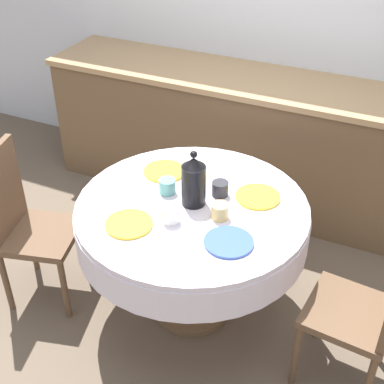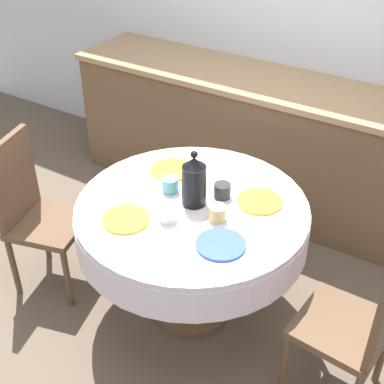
% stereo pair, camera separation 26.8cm
% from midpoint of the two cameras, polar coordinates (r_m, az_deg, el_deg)
% --- Properties ---
extents(ground_plane, '(12.00, 12.00, 0.00)m').
position_cam_midpoint_polar(ground_plane, '(3.22, -2.43, -12.41)').
color(ground_plane, brown).
extents(wall_back, '(7.00, 0.05, 2.60)m').
position_cam_midpoint_polar(wall_back, '(3.84, 8.50, 18.15)').
color(wall_back, silver).
rests_on(wall_back, ground_plane).
extents(kitchen_counter, '(3.24, 0.64, 0.95)m').
position_cam_midpoint_polar(kitchen_counter, '(3.86, 5.94, 5.12)').
color(kitchen_counter, brown).
rests_on(kitchen_counter, ground_plane).
extents(dining_table, '(1.21, 1.21, 0.75)m').
position_cam_midpoint_polar(dining_table, '(2.80, -2.74, -3.59)').
color(dining_table, brown).
rests_on(dining_table, ground_plane).
extents(chair_left, '(0.44, 0.44, 0.97)m').
position_cam_midpoint_polar(chair_left, '(2.60, 15.69, -11.74)').
color(chair_left, brown).
rests_on(chair_left, ground_plane).
extents(chair_right, '(0.49, 0.49, 0.97)m').
position_cam_midpoint_polar(chair_right, '(3.18, -19.74, -2.96)').
color(chair_right, brown).
rests_on(chair_right, ground_plane).
extents(plate_near_left, '(0.23, 0.23, 0.01)m').
position_cam_midpoint_polar(plate_near_left, '(2.62, -9.67, -3.50)').
color(plate_near_left, yellow).
rests_on(plate_near_left, dining_table).
extents(cup_near_left, '(0.09, 0.09, 0.08)m').
position_cam_midpoint_polar(cup_near_left, '(2.60, -5.27, -2.57)').
color(cup_near_left, white).
rests_on(cup_near_left, dining_table).
extents(plate_near_right, '(0.23, 0.23, 0.01)m').
position_cam_midpoint_polar(plate_near_right, '(2.48, 0.85, -5.48)').
color(plate_near_right, '#3856AD').
rests_on(plate_near_right, dining_table).
extents(cup_near_right, '(0.09, 0.09, 0.08)m').
position_cam_midpoint_polar(cup_near_right, '(2.61, 0.07, -2.16)').
color(cup_near_right, '#DBB766').
rests_on(cup_near_right, dining_table).
extents(plate_far_left, '(0.23, 0.23, 0.01)m').
position_cam_midpoint_polar(plate_far_left, '(2.99, -5.52, 2.14)').
color(plate_far_left, yellow).
rests_on(plate_far_left, dining_table).
extents(cup_far_left, '(0.09, 0.09, 0.08)m').
position_cam_midpoint_polar(cup_far_left, '(2.81, -5.39, 0.53)').
color(cup_far_left, '#5BA39E').
rests_on(cup_far_left, dining_table).
extents(plate_far_right, '(0.23, 0.23, 0.01)m').
position_cam_midpoint_polar(plate_far_right, '(2.78, 4.32, -0.59)').
color(plate_far_right, yellow).
rests_on(plate_far_right, dining_table).
extents(cup_far_right, '(0.09, 0.09, 0.08)m').
position_cam_midpoint_polar(cup_far_right, '(2.78, 0.27, 0.27)').
color(cup_far_right, '#28282D').
rests_on(cup_far_right, dining_table).
extents(coffee_carafe, '(0.12, 0.12, 0.31)m').
position_cam_midpoint_polar(coffee_carafe, '(2.66, -2.62, 1.03)').
color(coffee_carafe, black).
rests_on(coffee_carafe, dining_table).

